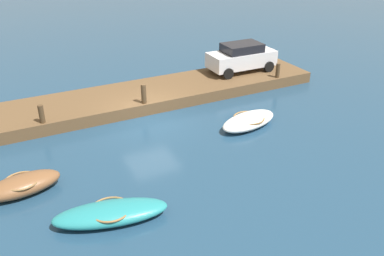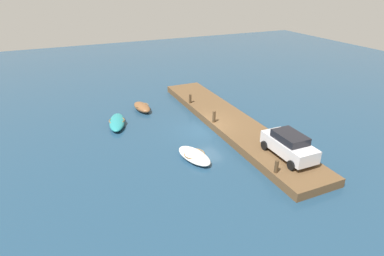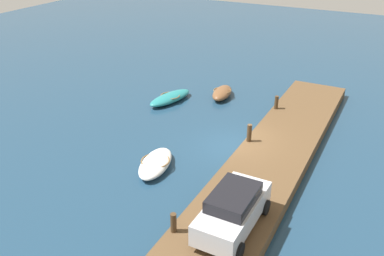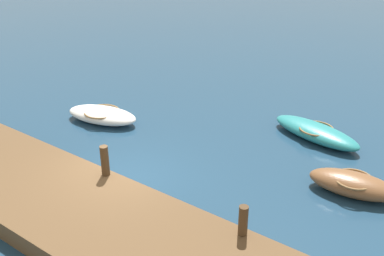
% 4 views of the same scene
% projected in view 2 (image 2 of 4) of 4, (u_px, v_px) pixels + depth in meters
% --- Properties ---
extents(ground_plane, '(84.00, 84.00, 0.00)m').
position_uv_depth(ground_plane, '(206.00, 130.00, 26.43)').
color(ground_plane, navy).
extents(dock_platform, '(21.12, 3.62, 0.61)m').
position_uv_depth(dock_platform, '(230.00, 122.00, 27.13)').
color(dock_platform, brown).
rests_on(dock_platform, ground_plane).
extents(rowboat_white, '(3.36, 2.07, 0.59)m').
position_uv_depth(rowboat_white, '(194.00, 156.00, 22.04)').
color(rowboat_white, white).
rests_on(rowboat_white, ground_plane).
extents(dinghy_brown, '(2.85, 1.52, 0.69)m').
position_uv_depth(dinghy_brown, '(142.00, 107.00, 30.16)').
color(dinghy_brown, brown).
rests_on(dinghy_brown, ground_plane).
extents(rowboat_teal, '(3.92, 2.10, 0.59)m').
position_uv_depth(rowboat_teal, '(117.00, 122.00, 27.16)').
color(rowboat_teal, teal).
rests_on(rowboat_teal, ground_plane).
extents(mooring_post_west, '(0.24, 0.24, 0.83)m').
position_uv_depth(mooring_post_west, '(276.00, 167.00, 19.45)').
color(mooring_post_west, '#47331E').
rests_on(mooring_post_west, dock_platform).
extents(mooring_post_mid_west, '(0.26, 0.26, 0.99)m').
position_uv_depth(mooring_post_mid_west, '(214.00, 117.00, 26.21)').
color(mooring_post_mid_west, '#47331E').
rests_on(mooring_post_mid_west, dock_platform).
extents(mooring_post_mid_east, '(0.24, 0.24, 0.85)m').
position_uv_depth(mooring_post_mid_east, '(190.00, 99.00, 30.27)').
color(mooring_post_mid_east, '#47331E').
rests_on(mooring_post_mid_east, dock_platform).
extents(parked_car, '(4.06, 1.97, 1.69)m').
position_uv_depth(parked_car, '(289.00, 145.00, 20.99)').
color(parked_car, silver).
rests_on(parked_car, dock_platform).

